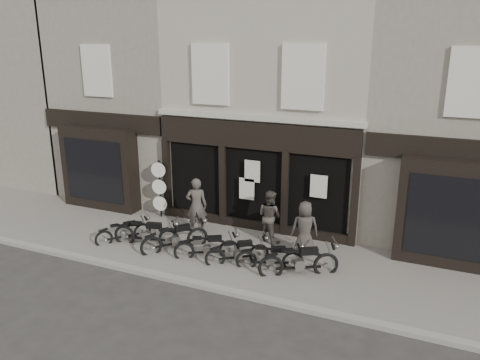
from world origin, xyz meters
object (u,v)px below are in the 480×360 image
at_px(motorcycle_4, 238,254).
at_px(man_left, 197,206).
at_px(motorcycle_3, 208,249).
at_px(motorcycle_5, 271,259).
at_px(man_centre, 270,216).
at_px(motorcycle_6, 300,264).
at_px(man_right, 305,228).
at_px(motorcycle_0, 124,234).
at_px(motorcycle_2, 176,240).
at_px(motorcycle_1, 147,235).
at_px(advert_sign_post, 160,191).

bearing_deg(motorcycle_4, man_left, 108.77).
xyz_separation_m(motorcycle_3, motorcycle_5, (2.00, 0.11, -0.01)).
bearing_deg(man_centre, motorcycle_6, 152.81).
height_order(motorcycle_5, man_right, man_right).
bearing_deg(man_centre, motorcycle_0, 45.21).
height_order(motorcycle_2, motorcycle_6, motorcycle_6).
xyz_separation_m(man_left, man_right, (3.85, -0.18, -0.12)).
relative_size(motorcycle_2, motorcycle_4, 1.10).
height_order(motorcycle_5, man_centre, man_centre).
bearing_deg(man_left, motorcycle_6, 135.02).
height_order(motorcycle_1, man_right, man_right).
height_order(motorcycle_6, man_right, man_right).
height_order(motorcycle_0, motorcycle_3, motorcycle_3).
distance_m(man_centre, man_right, 1.42).
height_order(motorcycle_5, advert_sign_post, advert_sign_post).
distance_m(motorcycle_3, man_left, 2.10).
xyz_separation_m(motorcycle_1, motorcycle_6, (5.12, -0.00, 0.02)).
relative_size(motorcycle_2, man_right, 1.09).
xyz_separation_m(motorcycle_0, motorcycle_6, (6.01, 0.04, 0.08)).
distance_m(motorcycle_0, man_right, 5.95).
height_order(motorcycle_1, motorcycle_4, motorcycle_1).
relative_size(motorcycle_2, man_left, 0.95).
bearing_deg(motorcycle_0, motorcycle_3, -51.85).
bearing_deg(motorcycle_1, motorcycle_6, -12.30).
bearing_deg(motorcycle_2, man_left, 40.81).
bearing_deg(motorcycle_6, man_left, 130.58).
xyz_separation_m(motorcycle_2, man_left, (-0.01, 1.45, 0.67)).
relative_size(motorcycle_5, advert_sign_post, 0.82).
distance_m(motorcycle_6, man_centre, 2.48).
bearing_deg(motorcycle_2, motorcycle_5, -49.70).
distance_m(motorcycle_2, advert_sign_post, 3.05).
relative_size(motorcycle_3, man_right, 1.08).
bearing_deg(motorcycle_3, man_centre, 25.51).
xyz_separation_m(motorcycle_0, motorcycle_5, (5.11, 0.10, 0.02)).
bearing_deg(motorcycle_5, man_right, 42.18).
height_order(motorcycle_2, motorcycle_5, motorcycle_2).
bearing_deg(motorcycle_4, motorcycle_2, 141.92).
height_order(motorcycle_0, man_left, man_left).
bearing_deg(motorcycle_0, man_right, -38.28).
relative_size(motorcycle_1, man_right, 1.30).
relative_size(motorcycle_1, motorcycle_6, 1.05).
bearing_deg(advert_sign_post, man_centre, -15.31).
xyz_separation_m(motorcycle_1, man_centre, (3.54, 1.84, 0.57)).
xyz_separation_m(motorcycle_0, motorcycle_4, (4.10, 0.05, 0.02)).
xyz_separation_m(motorcycle_2, motorcycle_4, (2.18, -0.04, -0.05)).
distance_m(man_centre, advert_sign_post, 4.52).
bearing_deg(motorcycle_3, motorcycle_2, 145.53).
bearing_deg(man_right, motorcycle_4, 15.49).
height_order(motorcycle_1, motorcycle_3, motorcycle_1).
bearing_deg(motorcycle_3, motorcycle_4, -25.86).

